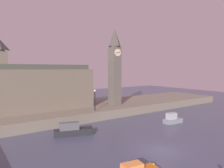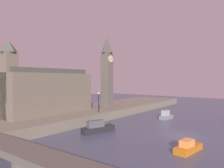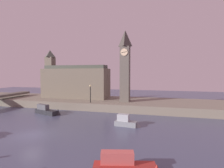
{
  "view_description": "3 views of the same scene",
  "coord_description": "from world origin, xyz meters",
  "views": [
    {
      "loc": [
        -16.27,
        -14.17,
        8.43
      ],
      "look_at": [
        5.7,
        16.71,
        5.64
      ],
      "focal_mm": 33.85,
      "sensor_mm": 36.0,
      "label": 1
    },
    {
      "loc": [
        -28.03,
        -9.76,
        7.42
      ],
      "look_at": [
        5.04,
        15.22,
        6.37
      ],
      "focal_mm": 35.4,
      "sensor_mm": 36.0,
      "label": 2
    },
    {
      "loc": [
        14.56,
        -17.73,
        7.32
      ],
      "look_at": [
        5.81,
        14.73,
        5.26
      ],
      "focal_mm": 29.08,
      "sensor_mm": 36.0,
      "label": 3
    }
  ],
  "objects": [
    {
      "name": "ground_plane",
      "position": [
        0.0,
        0.0,
        0.0
      ],
      "size": [
        120.0,
        120.0,
        0.0
      ],
      "primitive_type": "plane",
      "color": "#474C66"
    },
    {
      "name": "far_embankment",
      "position": [
        0.0,
        20.0,
        0.75
      ],
      "size": [
        70.0,
        12.0,
        1.5
      ],
      "primitive_type": "cube",
      "color": "slate",
      "rests_on": "ground"
    },
    {
      "name": "clock_tower",
      "position": [
        7.55,
        18.4,
        8.92
      ],
      "size": [
        2.03,
        2.09,
        14.32
      ],
      "color": "#5B544C",
      "rests_on": "far_embankment"
    },
    {
      "name": "parliament_hall",
      "position": [
        -5.23,
        21.24,
        5.27
      ],
      "size": [
        15.56,
        5.23,
        11.33
      ],
      "color": "#6B6051",
      "rests_on": "far_embankment"
    },
    {
      "name": "bridge_span",
      "position": [
        -19.53,
        3.6,
        1.86
      ],
      "size": [
        2.38,
        32.2,
        2.52
      ],
      "color": "#5B544C",
      "rests_on": "ground"
    },
    {
      "name": "streetlamp",
      "position": [
        1.26,
        15.29,
        3.71
      ],
      "size": [
        0.36,
        0.36,
        3.5
      ],
      "color": "black",
      "rests_on": "far_embankment"
    },
    {
      "name": "boat_patrol_orange",
      "position": [
        -5.38,
        -2.6,
        0.46
      ],
      "size": [
        4.47,
        1.86,
        1.44
      ],
      "color": "orange",
      "rests_on": "ground"
    },
    {
      "name": "boat_cruiser_grey",
      "position": [
        10.21,
        6.52,
        0.57
      ],
      "size": [
        3.67,
        1.54,
        1.64
      ],
      "color": "gray",
      "rests_on": "ground"
    },
    {
      "name": "boat_barge_dark",
      "position": [
        -4.78,
        9.94,
        0.61
      ],
      "size": [
        5.57,
        2.61,
        1.9
      ],
      "color": "#232328",
      "rests_on": "ground"
    }
  ]
}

